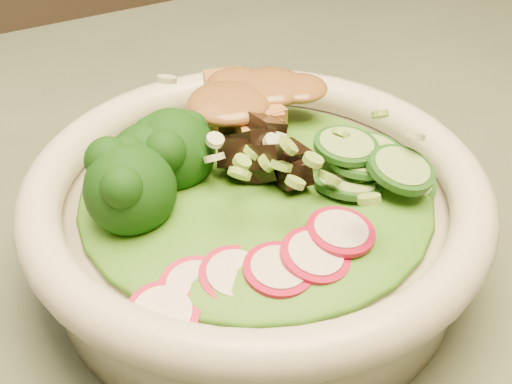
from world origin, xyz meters
name	(u,v)px	position (x,y,z in m)	size (l,w,h in m)	color
dining_table	(148,380)	(0.00, 0.00, 0.64)	(1.20, 0.80, 0.75)	black
salad_bowl	(256,218)	(0.07, -0.04, 0.79)	(0.28, 0.28, 0.08)	beige
lettuce_bed	(256,191)	(0.07, -0.04, 0.81)	(0.21, 0.21, 0.02)	#226A16
broccoli_florets	(144,176)	(0.01, -0.02, 0.83)	(0.08, 0.07, 0.05)	black
radish_slices	(274,264)	(0.05, -0.10, 0.82)	(0.11, 0.04, 0.02)	maroon
cucumber_slices	(370,169)	(0.13, -0.06, 0.82)	(0.07, 0.07, 0.04)	#86AD60
mushroom_heap	(254,158)	(0.08, -0.03, 0.83)	(0.07, 0.07, 0.04)	black
tofu_cubes	(249,115)	(0.10, 0.02, 0.82)	(0.09, 0.06, 0.04)	olive
peanut_sauce	(249,98)	(0.10, 0.02, 0.84)	(0.07, 0.06, 0.02)	brown
scallion_garnish	(256,156)	(0.07, -0.04, 0.84)	(0.20, 0.20, 0.02)	#6EA339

